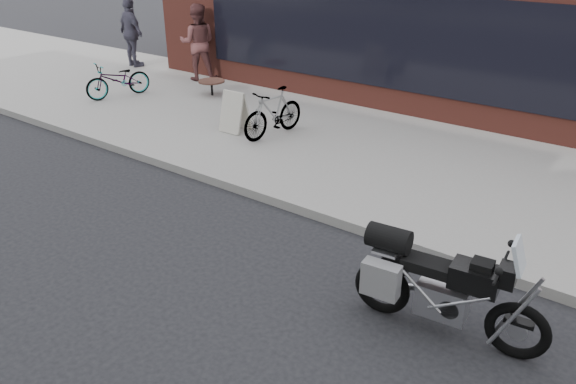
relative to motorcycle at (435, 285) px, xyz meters
name	(u,v)px	position (x,y,z in m)	size (l,w,h in m)	color
near_sidewalk	(430,161)	(-1.87, 4.32, -0.49)	(44.00, 6.00, 0.15)	gray
motorcycle	(435,285)	(0.00, 0.00, 0.00)	(2.08, 0.79, 1.31)	black
bicycle_front	(118,80)	(-9.58, 3.54, 0.00)	(0.56, 1.60, 0.84)	gray
bicycle_rear	(273,113)	(-4.87, 3.56, 0.06)	(0.44, 1.57, 0.94)	gray
sandwich_sign	(235,111)	(-5.67, 3.33, -0.01)	(0.52, 0.48, 0.82)	beige
cafe_table	(211,82)	(-7.86, 4.97, -0.08)	(0.65, 0.65, 0.37)	black
cafe_patron_left	(198,43)	(-9.19, 5.92, 0.57)	(0.96, 0.75, 1.97)	#512C2B
cafe_patron_right	(131,33)	(-11.87, 5.92, 0.56)	(1.14, 0.47, 1.94)	#373543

